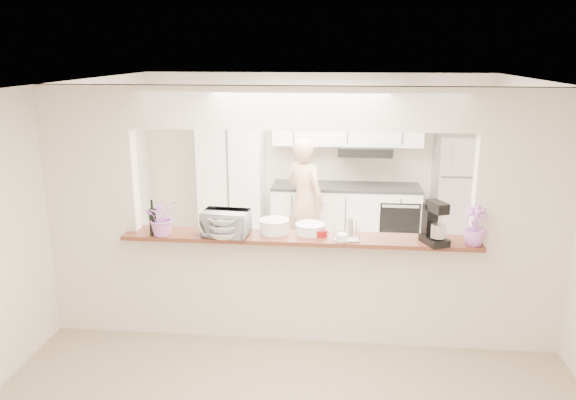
# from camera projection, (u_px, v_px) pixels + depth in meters

# --- Properties ---
(floor) EXTENTS (6.00, 6.00, 0.00)m
(floor) POSITION_uv_depth(u_px,v_px,m) (299.00, 336.00, 5.69)
(floor) COLOR tan
(floor) RESTS_ON ground
(tile_overlay) EXTENTS (5.00, 2.90, 0.01)m
(tile_overlay) POSITION_uv_depth(u_px,v_px,m) (309.00, 276.00, 7.18)
(tile_overlay) COLOR beige
(tile_overlay) RESTS_ON floor
(partition) EXTENTS (5.00, 0.15, 2.50)m
(partition) POSITION_uv_depth(u_px,v_px,m) (300.00, 195.00, 5.31)
(partition) COLOR silver
(partition) RESTS_ON floor
(bar_counter) EXTENTS (3.40, 0.38, 1.09)m
(bar_counter) POSITION_uv_depth(u_px,v_px,m) (299.00, 284.00, 5.54)
(bar_counter) COLOR silver
(bar_counter) RESTS_ON floor
(kitchen_cabinets) EXTENTS (3.15, 0.62, 2.25)m
(kitchen_cabinets) POSITION_uv_depth(u_px,v_px,m) (302.00, 182.00, 8.08)
(kitchen_cabinets) COLOR white
(kitchen_cabinets) RESTS_ON floor
(refrigerator) EXTENTS (0.75, 0.70, 1.70)m
(refrigerator) POSITION_uv_depth(u_px,v_px,m) (461.00, 195.00, 7.82)
(refrigerator) COLOR #BCBCC2
(refrigerator) RESTS_ON floor
(flower_left) EXTENTS (0.41, 0.38, 0.36)m
(flower_left) POSITION_uv_depth(u_px,v_px,m) (163.00, 217.00, 5.35)
(flower_left) COLOR #DC74C7
(flower_left) RESTS_ON bar_counter
(wine_bottle_a) EXTENTS (0.07, 0.07, 0.35)m
(wine_bottle_a) POSITION_uv_depth(u_px,v_px,m) (153.00, 221.00, 5.37)
(wine_bottle_a) COLOR black
(wine_bottle_a) RESTS_ON bar_counter
(wine_bottle_b) EXTENTS (0.06, 0.06, 0.31)m
(wine_bottle_b) POSITION_uv_depth(u_px,v_px,m) (153.00, 223.00, 5.37)
(wine_bottle_b) COLOR black
(wine_bottle_b) RESTS_ON bar_counter
(toaster_oven) EXTENTS (0.46, 0.33, 0.24)m
(toaster_oven) POSITION_uv_depth(u_px,v_px,m) (226.00, 223.00, 5.35)
(toaster_oven) COLOR #B2B3B8
(toaster_oven) RESTS_ON bar_counter
(serving_bowls) EXTENTS (0.28, 0.28, 0.20)m
(serving_bowls) POSITION_uv_depth(u_px,v_px,m) (224.00, 227.00, 5.29)
(serving_bowls) COLOR white
(serving_bowls) RESTS_ON bar_counter
(plate_stack_a) EXTENTS (0.29, 0.29, 0.13)m
(plate_stack_a) POSITION_uv_depth(u_px,v_px,m) (274.00, 226.00, 5.45)
(plate_stack_a) COLOR white
(plate_stack_a) RESTS_ON bar_counter
(plate_stack_b) EXTENTS (0.29, 0.29, 0.10)m
(plate_stack_b) POSITION_uv_depth(u_px,v_px,m) (310.00, 229.00, 5.42)
(plate_stack_b) COLOR white
(plate_stack_b) RESTS_ON bar_counter
(red_bowl) EXTENTS (0.13, 0.13, 0.06)m
(red_bowl) POSITION_uv_depth(u_px,v_px,m) (320.00, 233.00, 5.36)
(red_bowl) COLOR maroon
(red_bowl) RESTS_ON bar_counter
(tan_bowl) EXTENTS (0.16, 0.16, 0.07)m
(tan_bowl) POSITION_uv_depth(u_px,v_px,m) (305.00, 228.00, 5.47)
(tan_bowl) COLOR tan
(tan_bowl) RESTS_ON bar_counter
(utensil_caddy) EXTENTS (0.25, 0.19, 0.21)m
(utensil_caddy) POSITION_uv_depth(u_px,v_px,m) (347.00, 232.00, 5.20)
(utensil_caddy) COLOR silver
(utensil_caddy) RESTS_ON bar_counter
(stand_mixer) EXTENTS (0.27, 0.32, 0.40)m
(stand_mixer) POSITION_uv_depth(u_px,v_px,m) (434.00, 225.00, 5.11)
(stand_mixer) COLOR black
(stand_mixer) RESTS_ON bar_counter
(flower_right) EXTENTS (0.21, 0.21, 0.37)m
(flower_right) POSITION_uv_depth(u_px,v_px,m) (475.00, 226.00, 5.07)
(flower_right) COLOR #D174D7
(flower_right) RESTS_ON bar_counter
(person) EXTENTS (0.74, 0.70, 1.70)m
(person) POSITION_uv_depth(u_px,v_px,m) (305.00, 201.00, 7.50)
(person) COLOR tan
(person) RESTS_ON floor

